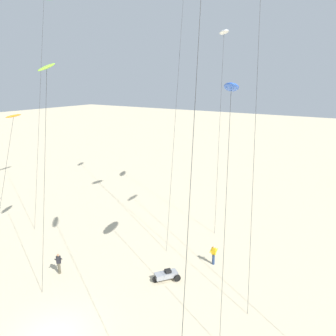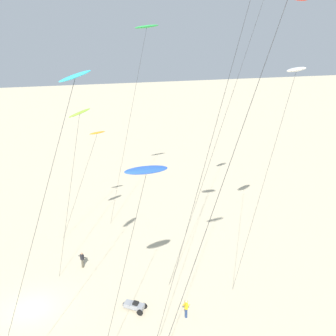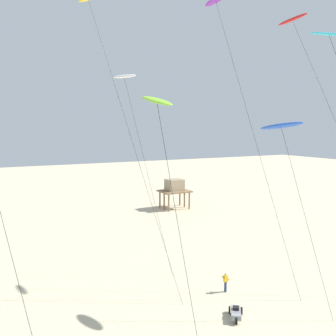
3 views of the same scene
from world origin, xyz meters
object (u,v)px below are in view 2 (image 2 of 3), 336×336
object	(u,v)px
beach_buggy	(135,306)
kite_white	(296,71)
kite_lime	(79,116)
kite_orange	(97,135)
kite_flyer_nearest	(82,260)
kite_cyan	(73,85)
kite_blue	(146,171)
kite_green	(146,29)
kite_flyer_middle	(186,308)

from	to	relation	value
beach_buggy	kite_white	bearing A→B (deg)	100.65
kite_lime	beach_buggy	bearing A→B (deg)	20.80
kite_orange	kite_flyer_nearest	size ratio (longest dim) A/B	6.93
kite_white	kite_lime	xyz separation A→B (m)	(-5.11, -17.77, -3.85)
kite_cyan	kite_blue	size ratio (longest dim) A/B	1.39
kite_flyer_nearest	beach_buggy	distance (m)	8.39
kite_lime	kite_cyan	bearing A→B (deg)	-3.31
kite_orange	kite_lime	size ratio (longest dim) A/B	0.73
kite_orange	kite_blue	bearing A→B (deg)	3.78
beach_buggy	kite_cyan	bearing A→B (deg)	-40.29
kite_green	kite_cyan	bearing A→B (deg)	-21.89
kite_white	kite_flyer_nearest	world-z (taller)	kite_white
kite_flyer_middle	beach_buggy	distance (m)	4.41
kite_white	kite_flyer_nearest	bearing A→B (deg)	-104.15
kite_cyan	beach_buggy	size ratio (longest dim) A/B	10.22
kite_lime	kite_flyer_nearest	bearing A→B (deg)	-62.47
kite_white	kite_flyer_nearest	distance (m)	26.38
kite_cyan	kite_green	size ratio (longest dim) A/B	0.90
kite_blue	beach_buggy	bearing A→B (deg)	-175.43
kite_cyan	kite_lime	size ratio (longest dim) A/B	1.29
kite_lime	kite_flyer_nearest	size ratio (longest dim) A/B	9.49
beach_buggy	kite_orange	bearing A→B (deg)	-176.44
kite_orange	kite_green	size ratio (longest dim) A/B	0.51
kite_flyer_middle	beach_buggy	xyz separation A→B (m)	(-1.97, -3.92, -0.46)
kite_flyer_middle	kite_blue	bearing A→B (deg)	-56.95
kite_green	beach_buggy	xyz separation A→B (m)	(18.19, -5.36, -21.68)
kite_flyer_nearest	kite_blue	bearing A→B (deg)	19.47
kite_flyer_middle	kite_orange	bearing A→B (deg)	-164.55
kite_cyan	beach_buggy	bearing A→B (deg)	139.71
kite_blue	kite_flyer_middle	distance (m)	13.88
kite_flyer_middle	kite_cyan	bearing A→B (deg)	-72.56
kite_orange	kite_cyan	world-z (taller)	kite_cyan
kite_orange	kite_flyer_nearest	world-z (taller)	kite_orange
kite_orange	kite_lime	world-z (taller)	kite_lime
kite_green	kite_flyer_middle	bearing A→B (deg)	-4.10
kite_lime	kite_flyer_middle	bearing A→B (deg)	35.02
kite_flyer_middle	kite_green	bearing A→B (deg)	175.90
kite_lime	kite_flyer_nearest	distance (m)	14.31
kite_white	beach_buggy	xyz separation A→B (m)	(2.78, -14.77, -18.60)
kite_orange	kite_flyer_middle	xyz separation A→B (m)	(17.71, 4.90, -10.25)
kite_cyan	beach_buggy	distance (m)	20.02
kite_white	beach_buggy	world-z (taller)	kite_white
kite_cyan	kite_green	bearing A→B (deg)	158.11
kite_blue	kite_flyer_nearest	size ratio (longest dim) A/B	8.76
kite_flyer_nearest	kite_lime	bearing A→B (deg)	117.53
kite_orange	kite_flyer_nearest	bearing A→B (deg)	-18.90
kite_orange	kite_lime	bearing A→B (deg)	-14.41
kite_orange	kite_lime	distance (m)	9.05
kite_green	beach_buggy	bearing A→B (deg)	-16.42
kite_flyer_middle	beach_buggy	world-z (taller)	kite_flyer_middle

